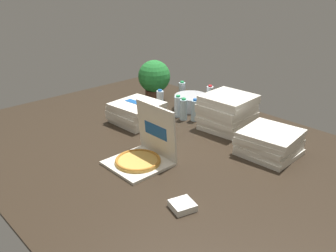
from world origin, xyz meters
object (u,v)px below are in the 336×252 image
object	(u,v)px
water_bottle_3	(184,109)
ice_bucket	(191,102)
pizza_stack_right_near	(269,142)
water_bottle_5	(178,106)
pizza_stack_center_far	(137,112)
potted_plant	(154,78)
water_bottle_1	(195,110)
water_bottle_4	(160,100)
napkin_pile	(182,206)
open_pizza_box	(143,153)
pizza_stack_center_near	(228,112)
water_bottle_0	(210,96)
water_bottle_2	(182,91)

from	to	relation	value
water_bottle_3	ice_bucket	bearing A→B (deg)	120.90
pizza_stack_right_near	water_bottle_5	distance (m)	0.99
pizza_stack_center_far	ice_bucket	size ratio (longest dim) A/B	1.36
potted_plant	pizza_stack_right_near	bearing A→B (deg)	-7.01
water_bottle_1	water_bottle_4	world-z (taller)	same
pizza_stack_center_far	napkin_pile	bearing A→B (deg)	-27.24
water_bottle_4	water_bottle_5	distance (m)	0.24
water_bottle_1	potted_plant	xyz separation A→B (m)	(-0.68, 0.11, 0.13)
pizza_stack_center_far	water_bottle_1	size ratio (longest dim) A/B	2.14
pizza_stack_right_near	pizza_stack_center_far	world-z (taller)	pizza_stack_center_far
open_pizza_box	pizza_stack_center_near	xyz separation A→B (m)	(0.01, 0.91, 0.07)
open_pizza_box	water_bottle_0	bearing A→B (deg)	110.84
water_bottle_1	napkin_pile	xyz separation A→B (m)	(0.86, -1.01, -0.08)
ice_bucket	potted_plant	bearing A→B (deg)	-168.62
water_bottle_3	water_bottle_5	xyz separation A→B (m)	(-0.09, 0.02, 0.00)
pizza_stack_center_near	water_bottle_2	world-z (taller)	pizza_stack_center_near
napkin_pile	water_bottle_3	bearing A→B (deg)	134.66
water_bottle_0	water_bottle_5	size ratio (longest dim) A/B	1.00
water_bottle_2	napkin_pile	xyz separation A→B (m)	(1.33, -1.32, -0.08)
water_bottle_0	water_bottle_4	distance (m)	0.51
water_bottle_0	water_bottle_5	xyz separation A→B (m)	(0.01, -0.45, 0.00)
open_pizza_box	pizza_stack_center_far	world-z (taller)	open_pizza_box
ice_bucket	water_bottle_4	bearing A→B (deg)	-125.62
water_bottle_1	pizza_stack_center_near	bearing A→B (deg)	13.67
pizza_stack_right_near	water_bottle_0	size ratio (longest dim) A/B	2.14
ice_bucket	water_bottle_1	world-z (taller)	water_bottle_1
water_bottle_4	water_bottle_5	world-z (taller)	same
ice_bucket	water_bottle_5	size ratio (longest dim) A/B	1.58
water_bottle_4	potted_plant	distance (m)	0.33
water_bottle_0	water_bottle_1	bearing A→B (deg)	-65.84
open_pizza_box	water_bottle_4	world-z (taller)	open_pizza_box
open_pizza_box	ice_bucket	distance (m)	1.16
water_bottle_1	water_bottle_4	bearing A→B (deg)	-173.53
water_bottle_4	napkin_pile	world-z (taller)	water_bottle_4
water_bottle_3	potted_plant	bearing A→B (deg)	164.07
napkin_pile	water_bottle_5	bearing A→B (deg)	136.72
water_bottle_1	water_bottle_3	size ratio (longest dim) A/B	1.00
napkin_pile	water_bottle_0	bearing A→B (deg)	126.21
potted_plant	pizza_stack_center_far	bearing A→B (deg)	-55.63
pizza_stack_center_far	ice_bucket	bearing A→B (deg)	81.64
water_bottle_0	water_bottle_5	world-z (taller)	same
open_pizza_box	water_bottle_1	xyz separation A→B (m)	(-0.29, 0.84, 0.02)
water_bottle_4	water_bottle_1	bearing A→B (deg)	6.47
water_bottle_2	potted_plant	distance (m)	0.32
pizza_stack_center_far	potted_plant	world-z (taller)	potted_plant
open_pizza_box	water_bottle_4	size ratio (longest dim) A/B	1.96
pizza_stack_right_near	potted_plant	xyz separation A→B (m)	(-1.49, 0.18, 0.14)
water_bottle_3	napkin_pile	bearing A→B (deg)	-45.34
water_bottle_1	water_bottle_2	distance (m)	0.56
water_bottle_5	ice_bucket	bearing A→B (deg)	105.00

